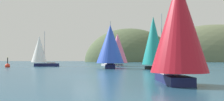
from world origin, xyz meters
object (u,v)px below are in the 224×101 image
at_px(sailboat_pink_spinnaker, 117,49).
at_px(sailboat_white_mainsail, 40,50).
at_px(sailboat_blue_spinnaker, 110,45).
at_px(channel_buoy, 8,66).
at_px(sailboat_teal_sail, 154,42).
at_px(sailboat_crimson_sail, 178,29).

distance_m(sailboat_pink_spinnaker, sailboat_white_mainsail, 19.92).
distance_m(sailboat_pink_spinnaker, sailboat_blue_spinnaker, 16.88).
bearing_deg(channel_buoy, sailboat_blue_spinnaker, -14.02).
distance_m(sailboat_teal_sail, sailboat_crimson_sail, 27.24).
bearing_deg(sailboat_white_mainsail, sailboat_teal_sail, -31.01).
height_order(sailboat_pink_spinnaker, sailboat_white_mainsail, sailboat_pink_spinnaker).
bearing_deg(sailboat_teal_sail, sailboat_pink_spinnaker, 110.94).
relative_size(sailboat_pink_spinnaker, sailboat_white_mainsail, 1.09).
bearing_deg(channel_buoy, sailboat_teal_sail, -15.84).
xyz_separation_m(sailboat_teal_sail, sailboat_blue_spinnaker, (-8.24, 3.15, -0.35)).
height_order(sailboat_teal_sail, sailboat_blue_spinnaker, sailboat_teal_sail).
height_order(sailboat_pink_spinnaker, sailboat_crimson_sail, sailboat_pink_spinnaker).
height_order(sailboat_crimson_sail, sailboat_blue_spinnaker, sailboat_blue_spinnaker).
xyz_separation_m(sailboat_crimson_sail, sailboat_white_mainsail, (-26.30, 43.59, -0.03)).
height_order(sailboat_white_mainsail, sailboat_blue_spinnaker, sailboat_blue_spinnaker).
xyz_separation_m(sailboat_teal_sail, sailboat_white_mainsail, (-27.24, 16.37, -0.88)).
relative_size(sailboat_crimson_sail, channel_buoy, 3.42).
relative_size(sailboat_teal_sail, sailboat_white_mainsail, 1.13).
relative_size(sailboat_white_mainsail, channel_buoy, 3.38).
relative_size(sailboat_teal_sail, channel_buoy, 3.80).
distance_m(sailboat_crimson_sail, channel_buoy, 47.92).
height_order(sailboat_crimson_sail, channel_buoy, sailboat_crimson_sail).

